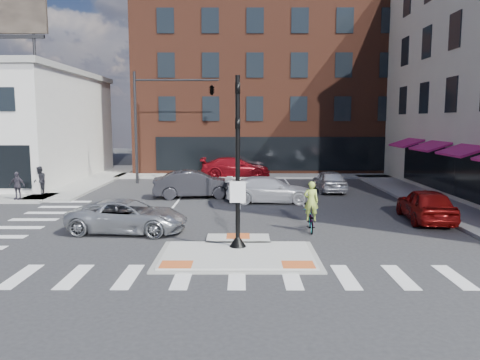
{
  "coord_description": "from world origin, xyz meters",
  "views": [
    {
      "loc": [
        0.14,
        -15.79,
        4.59
      ],
      "look_at": [
        0.06,
        4.33,
        2.0
      ],
      "focal_mm": 35.0,
      "sensor_mm": 36.0,
      "label": 1
    }
  ],
  "objects_px": {
    "red_sedan": "(426,205)",
    "bg_car_silver": "(329,181)",
    "bg_car_dark": "(195,184)",
    "pedestrian_b": "(17,186)",
    "cyclist": "(311,214)",
    "silver_suv": "(128,216)",
    "white_pickup": "(270,190)",
    "bg_car_red": "(235,167)",
    "pedestrian_a": "(40,180)"
  },
  "relations": [
    {
      "from": "white_pickup",
      "to": "bg_car_silver",
      "type": "xyz_separation_m",
      "value": [
        4.05,
        3.96,
        -0.01
      ]
    },
    {
      "from": "bg_car_dark",
      "to": "cyclist",
      "type": "xyz_separation_m",
      "value": [
        5.65,
        -8.43,
        -0.1
      ]
    },
    {
      "from": "pedestrian_b",
      "to": "bg_car_silver",
      "type": "bearing_deg",
      "value": 18.48
    },
    {
      "from": "white_pickup",
      "to": "bg_car_red",
      "type": "relative_size",
      "value": 0.89
    },
    {
      "from": "red_sedan",
      "to": "bg_car_dark",
      "type": "height_order",
      "value": "bg_car_dark"
    },
    {
      "from": "pedestrian_b",
      "to": "red_sedan",
      "type": "bearing_deg",
      "value": -6.93
    },
    {
      "from": "red_sedan",
      "to": "pedestrian_a",
      "type": "height_order",
      "value": "pedestrian_a"
    },
    {
      "from": "bg_car_red",
      "to": "pedestrian_b",
      "type": "bearing_deg",
      "value": 132.83
    },
    {
      "from": "silver_suv",
      "to": "pedestrian_b",
      "type": "bearing_deg",
      "value": 53.82
    },
    {
      "from": "white_pickup",
      "to": "bg_car_red",
      "type": "distance_m",
      "value": 11.65
    },
    {
      "from": "white_pickup",
      "to": "pedestrian_a",
      "type": "distance_m",
      "value": 13.86
    },
    {
      "from": "silver_suv",
      "to": "pedestrian_a",
      "type": "xyz_separation_m",
      "value": [
        -7.48,
        9.01,
        0.32
      ]
    },
    {
      "from": "bg_car_dark",
      "to": "cyclist",
      "type": "distance_m",
      "value": 10.15
    },
    {
      "from": "red_sedan",
      "to": "silver_suv",
      "type": "bearing_deg",
      "value": 14.3
    },
    {
      "from": "white_pickup",
      "to": "bg_car_red",
      "type": "height_order",
      "value": "bg_car_red"
    },
    {
      "from": "red_sedan",
      "to": "bg_car_silver",
      "type": "distance_m",
      "value": 9.28
    },
    {
      "from": "white_pickup",
      "to": "cyclist",
      "type": "xyz_separation_m",
      "value": [
        1.28,
        -6.83,
        -0.01
      ]
    },
    {
      "from": "red_sedan",
      "to": "bg_car_silver",
      "type": "height_order",
      "value": "red_sedan"
    },
    {
      "from": "bg_car_red",
      "to": "cyclist",
      "type": "distance_m",
      "value": 18.6
    },
    {
      "from": "bg_car_silver",
      "to": "pedestrian_b",
      "type": "height_order",
      "value": "pedestrian_b"
    },
    {
      "from": "bg_car_red",
      "to": "pedestrian_b",
      "type": "xyz_separation_m",
      "value": [
        -12.09,
        -11.41,
        0.13
      ]
    },
    {
      "from": "red_sedan",
      "to": "pedestrian_b",
      "type": "distance_m",
      "value": 21.55
    },
    {
      "from": "cyclist",
      "to": "pedestrian_a",
      "type": "height_order",
      "value": "cyclist"
    },
    {
      "from": "bg_car_dark",
      "to": "bg_car_silver",
      "type": "relative_size",
      "value": 1.18
    },
    {
      "from": "red_sedan",
      "to": "pedestrian_a",
      "type": "relative_size",
      "value": 2.67
    },
    {
      "from": "red_sedan",
      "to": "pedestrian_b",
      "type": "height_order",
      "value": "pedestrian_b"
    },
    {
      "from": "white_pickup",
      "to": "pedestrian_a",
      "type": "height_order",
      "value": "pedestrian_a"
    },
    {
      "from": "silver_suv",
      "to": "red_sedan",
      "type": "xyz_separation_m",
      "value": [
        13.02,
        2.13,
        0.09
      ]
    },
    {
      "from": "cyclist",
      "to": "pedestrian_b",
      "type": "relative_size",
      "value": 1.34
    },
    {
      "from": "white_pickup",
      "to": "cyclist",
      "type": "bearing_deg",
      "value": -167.23
    },
    {
      "from": "silver_suv",
      "to": "pedestrian_a",
      "type": "height_order",
      "value": "pedestrian_a"
    },
    {
      "from": "red_sedan",
      "to": "bg_car_red",
      "type": "bearing_deg",
      "value": -56.55
    },
    {
      "from": "red_sedan",
      "to": "bg_car_silver",
      "type": "relative_size",
      "value": 1.08
    },
    {
      "from": "white_pickup",
      "to": "bg_car_silver",
      "type": "distance_m",
      "value": 5.67
    },
    {
      "from": "bg_car_red",
      "to": "pedestrian_b",
      "type": "distance_m",
      "value": 16.62
    },
    {
      "from": "pedestrian_a",
      "to": "pedestrian_b",
      "type": "height_order",
      "value": "pedestrian_a"
    },
    {
      "from": "bg_car_dark",
      "to": "bg_car_red",
      "type": "xyz_separation_m",
      "value": [
        2.27,
        9.86,
        -0.0
      ]
    },
    {
      "from": "bg_car_silver",
      "to": "pedestrian_b",
      "type": "relative_size",
      "value": 2.65
    },
    {
      "from": "silver_suv",
      "to": "pedestrian_a",
      "type": "bearing_deg",
      "value": 45.3
    },
    {
      "from": "pedestrian_a",
      "to": "pedestrian_b",
      "type": "distance_m",
      "value": 1.96
    },
    {
      "from": "bg_car_dark",
      "to": "pedestrian_b",
      "type": "height_order",
      "value": "pedestrian_b"
    },
    {
      "from": "pedestrian_a",
      "to": "silver_suv",
      "type": "bearing_deg",
      "value": -5.37
    },
    {
      "from": "red_sedan",
      "to": "white_pickup",
      "type": "distance_m",
      "value": 8.37
    },
    {
      "from": "pedestrian_a",
      "to": "pedestrian_b",
      "type": "relative_size",
      "value": 1.08
    },
    {
      "from": "cyclist",
      "to": "white_pickup",
      "type": "bearing_deg",
      "value": -75.35
    },
    {
      "from": "silver_suv",
      "to": "bg_car_silver",
      "type": "height_order",
      "value": "bg_car_silver"
    },
    {
      "from": "pedestrian_a",
      "to": "cyclist",
      "type": "bearing_deg",
      "value": 14.57
    },
    {
      "from": "bg_car_dark",
      "to": "cyclist",
      "type": "height_order",
      "value": "cyclist"
    },
    {
      "from": "bg_car_dark",
      "to": "pedestrian_b",
      "type": "relative_size",
      "value": 3.13
    },
    {
      "from": "pedestrian_b",
      "to": "bg_car_red",
      "type": "bearing_deg",
      "value": 49.72
    }
  ]
}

